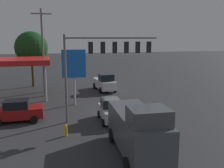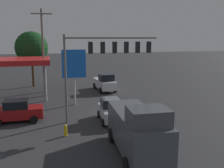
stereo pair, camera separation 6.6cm
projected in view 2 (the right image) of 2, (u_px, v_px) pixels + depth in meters
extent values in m
plane|color=#2D2D30|center=(117.00, 113.00, 24.26)|extent=(200.00, 200.00, 0.00)
cylinder|color=slate|center=(66.00, 80.00, 20.95)|extent=(0.20, 0.20, 7.51)
cylinder|color=slate|center=(112.00, 38.00, 21.35)|extent=(8.15, 0.14, 0.14)
cube|color=black|center=(90.00, 48.00, 21.02)|extent=(0.36, 0.28, 1.00)
sphere|color=#FF4141|center=(90.00, 44.00, 21.14)|extent=(0.22, 0.22, 0.22)
sphere|color=#392305|center=(90.00, 48.00, 21.19)|extent=(0.22, 0.22, 0.22)
sphere|color=black|center=(90.00, 51.00, 21.25)|extent=(0.22, 0.22, 0.22)
cube|color=black|center=(103.00, 48.00, 21.28)|extent=(0.36, 0.28, 1.00)
sphere|color=#FF4141|center=(102.00, 44.00, 21.40)|extent=(0.22, 0.22, 0.22)
sphere|color=#392305|center=(102.00, 48.00, 21.46)|extent=(0.22, 0.22, 0.22)
sphere|color=black|center=(102.00, 51.00, 21.51)|extent=(0.22, 0.22, 0.22)
cube|color=black|center=(115.00, 48.00, 21.55)|extent=(0.36, 0.28, 1.00)
sphere|color=#FF4141|center=(114.00, 44.00, 21.67)|extent=(0.22, 0.22, 0.22)
sphere|color=#392305|center=(114.00, 47.00, 21.73)|extent=(0.22, 0.22, 0.22)
sphere|color=black|center=(114.00, 51.00, 21.78)|extent=(0.22, 0.22, 0.22)
cube|color=black|center=(126.00, 47.00, 21.82)|extent=(0.36, 0.28, 1.00)
sphere|color=#FF4141|center=(126.00, 44.00, 21.94)|extent=(0.22, 0.22, 0.22)
sphere|color=#392305|center=(126.00, 47.00, 21.99)|extent=(0.22, 0.22, 0.22)
sphere|color=black|center=(126.00, 51.00, 22.05)|extent=(0.22, 0.22, 0.22)
cube|color=black|center=(138.00, 47.00, 22.08)|extent=(0.36, 0.28, 1.00)
sphere|color=#FF4141|center=(137.00, 44.00, 22.20)|extent=(0.22, 0.22, 0.22)
sphere|color=#392305|center=(137.00, 47.00, 22.26)|extent=(0.22, 0.22, 0.22)
sphere|color=black|center=(137.00, 51.00, 22.31)|extent=(0.22, 0.22, 0.22)
cube|color=black|center=(149.00, 47.00, 22.35)|extent=(0.36, 0.28, 1.00)
sphere|color=#FF4141|center=(148.00, 44.00, 22.47)|extent=(0.22, 0.22, 0.22)
sphere|color=#392305|center=(148.00, 47.00, 22.53)|extent=(0.22, 0.22, 0.22)
sphere|color=black|center=(148.00, 50.00, 22.58)|extent=(0.22, 0.22, 0.22)
cylinder|color=slate|center=(43.00, 54.00, 30.57)|extent=(0.26, 0.26, 10.66)
cube|color=slate|center=(41.00, 14.00, 29.71)|extent=(2.40, 0.14, 0.14)
cube|color=red|center=(1.00, 61.00, 29.42)|extent=(11.16, 6.56, 0.60)
cube|color=red|center=(5.00, 59.00, 32.56)|extent=(11.16, 0.06, 0.36)
cylinder|color=#B7B7BC|center=(45.00, 76.00, 33.66)|extent=(0.24, 0.24, 4.18)
cylinder|color=#B7B7BC|center=(46.00, 83.00, 28.56)|extent=(0.24, 0.24, 4.18)
cylinder|color=#B7B7BC|center=(74.00, 78.00, 26.86)|extent=(0.24, 0.24, 6.00)
cube|color=blue|center=(74.00, 64.00, 26.59)|extent=(2.55, 0.24, 3.00)
cube|color=black|center=(74.00, 64.00, 26.71)|extent=(1.78, 0.04, 1.05)
cube|color=silver|center=(111.00, 113.00, 21.85)|extent=(1.91, 3.89, 0.90)
cube|color=black|center=(110.00, 103.00, 21.99)|extent=(1.65, 1.78, 0.76)
cylinder|color=black|center=(124.00, 121.00, 20.92)|extent=(0.25, 0.63, 0.62)
cylinder|color=black|center=(104.00, 123.00, 20.57)|extent=(0.25, 0.63, 0.62)
cylinder|color=black|center=(117.00, 113.00, 23.30)|extent=(0.25, 0.63, 0.62)
cylinder|color=black|center=(99.00, 114.00, 22.95)|extent=(0.25, 0.63, 0.62)
cube|color=#474C51|center=(136.00, 130.00, 15.42)|extent=(2.72, 6.93, 2.20)
cube|color=#45494E|center=(148.00, 116.00, 13.12)|extent=(2.22, 1.93, 0.90)
cylinder|color=black|center=(168.00, 162.00, 13.72)|extent=(0.28, 0.97, 0.96)
cylinder|color=black|center=(127.00, 166.00, 13.27)|extent=(0.28, 0.97, 0.96)
cylinder|color=black|center=(143.00, 133.00, 17.98)|extent=(0.28, 0.97, 0.96)
cylinder|color=black|center=(111.00, 135.00, 17.53)|extent=(0.28, 0.97, 0.96)
cube|color=silver|center=(104.00, 84.00, 34.69)|extent=(2.28, 5.30, 1.10)
cube|color=black|center=(106.00, 78.00, 33.66)|extent=(1.92, 1.70, 0.90)
cylinder|color=black|center=(115.00, 89.00, 33.51)|extent=(0.26, 0.81, 0.80)
cylinder|color=black|center=(101.00, 90.00, 32.89)|extent=(0.26, 0.81, 0.80)
cylinder|color=black|center=(108.00, 85.00, 36.68)|extent=(0.26, 0.81, 0.80)
cylinder|color=black|center=(94.00, 86.00, 36.06)|extent=(0.26, 0.81, 0.80)
cube|color=maroon|center=(17.00, 113.00, 21.73)|extent=(4.42, 1.84, 0.90)
cube|color=black|center=(16.00, 104.00, 21.58)|extent=(2.02, 1.67, 0.70)
cylinder|color=black|center=(2.00, 116.00, 22.34)|extent=(0.66, 0.23, 0.66)
cylinder|color=black|center=(34.00, 120.00, 21.28)|extent=(0.66, 0.23, 0.66)
cylinder|color=black|center=(35.00, 113.00, 23.04)|extent=(0.66, 0.23, 0.66)
cylinder|color=#4C331E|center=(33.00, 73.00, 37.34)|extent=(0.36, 0.36, 4.11)
sphere|color=#143D19|center=(32.00, 48.00, 36.67)|extent=(4.79, 4.79, 4.79)
cylinder|color=gold|center=(66.00, 131.00, 18.55)|extent=(0.24, 0.24, 0.70)
sphere|color=gold|center=(65.00, 126.00, 18.47)|extent=(0.22, 0.22, 0.22)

